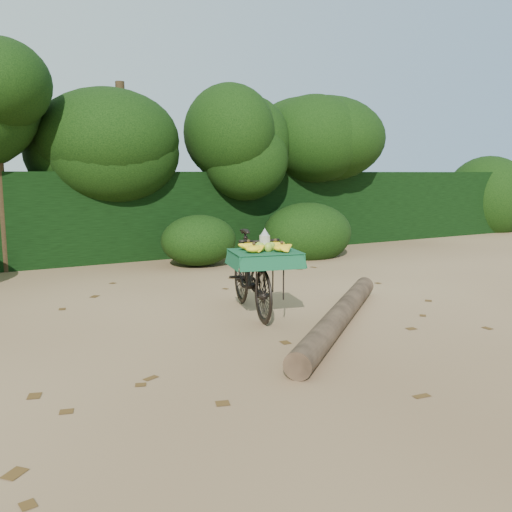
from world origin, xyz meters
TOP-DOWN VIEW (x-y plane):
  - ground at (0.00, 0.00)m, footprint 80.00×80.00m
  - vendor_bicycle at (0.69, 0.70)m, footprint 1.03×1.89m
  - fallen_log at (1.30, -0.31)m, footprint 2.90×2.54m
  - hedge_backdrop at (0.00, 6.30)m, footprint 26.00×1.80m
  - tree_row at (-0.65, 5.50)m, footprint 14.50×2.00m
  - bush_clumps at (0.50, 4.30)m, footprint 8.80×1.70m
  - leaf_litter at (0.00, 0.65)m, footprint 7.00×7.30m

SIDE VIEW (x-z plane):
  - ground at x=0.00m, z-range 0.00..0.00m
  - leaf_litter at x=0.00m, z-range 0.00..0.01m
  - fallen_log at x=1.30m, z-range 0.00..0.26m
  - bush_clumps at x=0.50m, z-range 0.00..0.90m
  - vendor_bicycle at x=0.69m, z-range 0.01..1.07m
  - hedge_backdrop at x=0.00m, z-range 0.00..1.80m
  - tree_row at x=-0.65m, z-range 0.00..4.00m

